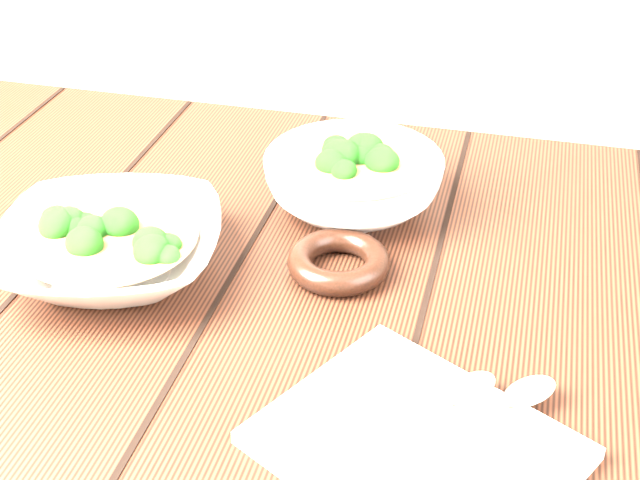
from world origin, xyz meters
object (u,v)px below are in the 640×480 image
Objects in this scene: table at (255,368)px; soup_bowl_front at (111,247)px; napkin at (416,446)px; soup_bowl_back at (353,180)px; trivet at (339,262)px.

table is 4.32× the size of soup_bowl_front.
soup_bowl_front reaches higher than table.
soup_bowl_front reaches higher than napkin.
table is 0.24m from soup_bowl_back.
table is at bearing -157.38° from trivet.
table is 0.31m from napkin.
trivet is at bearing 14.12° from soup_bowl_front.
soup_bowl_front is 0.38m from napkin.
trivet is at bearing 22.62° from table.
table is 5.18× the size of soup_bowl_back.
napkin reaches higher than table.
soup_bowl_front is at bearing -138.26° from soup_bowl_back.
soup_bowl_back is at bearing 96.14° from trivet.
soup_bowl_back is 2.18× the size of trivet.
napkin is at bearing -62.85° from trivet.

